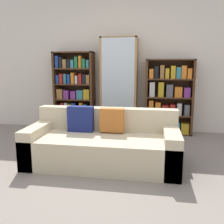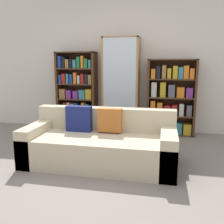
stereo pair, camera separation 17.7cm
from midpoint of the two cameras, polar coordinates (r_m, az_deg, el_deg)
ground_plane at (r=3.06m, az=-4.02°, el=-14.81°), size 16.00×16.00×0.00m
wall_back at (r=5.08m, az=3.23°, el=11.11°), size 6.23×0.06×2.70m
couch at (r=3.41m, az=-1.16°, el=-7.34°), size 1.99×0.88×0.75m
bookshelf_left at (r=5.12m, az=-7.01°, el=4.35°), size 0.80×0.32×1.57m
display_cabinet at (r=4.87m, az=3.12°, el=6.02°), size 0.69×0.36×1.83m
bookshelf_right at (r=4.86m, az=14.31°, el=2.88°), size 0.89×0.32×1.42m
wine_bottle at (r=4.36m, az=5.89°, el=-4.93°), size 0.08×0.08×0.35m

